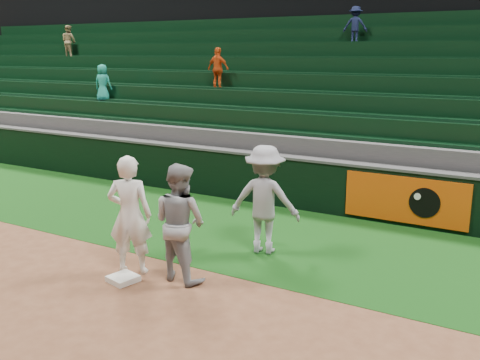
% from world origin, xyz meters
% --- Properties ---
extents(ground, '(70.00, 70.00, 0.00)m').
position_xyz_m(ground, '(0.00, 0.00, 0.00)').
color(ground, brown).
rests_on(ground, ground).
extents(foul_grass, '(36.00, 4.20, 0.01)m').
position_xyz_m(foul_grass, '(0.00, 3.00, 0.00)').
color(foul_grass, '#0E390E').
rests_on(foul_grass, ground).
extents(first_base, '(0.50, 0.50, 0.09)m').
position_xyz_m(first_base, '(-0.31, -0.15, 0.05)').
color(first_base, white).
rests_on(first_base, ground).
extents(first_baseman, '(0.88, 0.75, 2.03)m').
position_xyz_m(first_baseman, '(-0.43, 0.23, 1.02)').
color(first_baseman, white).
rests_on(first_baseman, ground).
extents(baserunner, '(1.04, 0.87, 1.95)m').
position_xyz_m(baserunner, '(0.44, 0.43, 0.98)').
color(baserunner, gray).
rests_on(baserunner, ground).
extents(base_coach, '(1.44, 1.02, 2.02)m').
position_xyz_m(base_coach, '(1.08, 2.19, 1.02)').
color(base_coach, '#9596A2').
rests_on(base_coach, foul_grass).
extents(field_wall, '(36.00, 0.45, 1.25)m').
position_xyz_m(field_wall, '(0.03, 5.20, 0.63)').
color(field_wall, black).
rests_on(field_wall, ground).
extents(stadium_seating, '(36.00, 5.95, 5.01)m').
position_xyz_m(stadium_seating, '(-0.01, 8.97, 1.70)').
color(stadium_seating, '#3D3D40').
rests_on(stadium_seating, ground).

